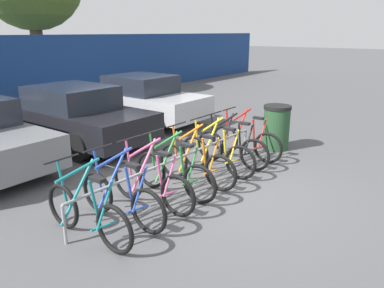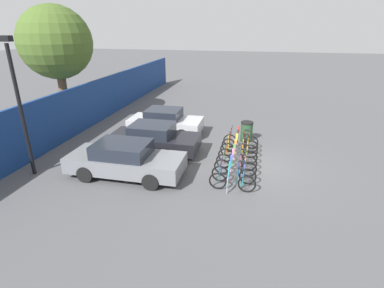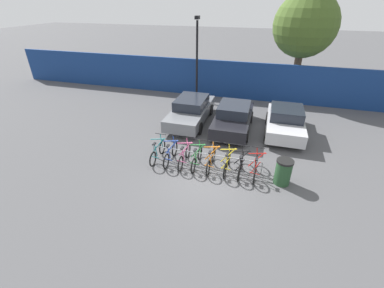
{
  "view_description": "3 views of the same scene",
  "coord_description": "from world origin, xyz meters",
  "px_view_note": "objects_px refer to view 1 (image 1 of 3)",
  "views": [
    {
      "loc": [
        -5.1,
        -3.22,
        2.65
      ],
      "look_at": [
        0.29,
        0.87,
        0.61
      ],
      "focal_mm": 35.0,
      "sensor_mm": 36.0,
      "label": 1
    },
    {
      "loc": [
        -12.04,
        -0.16,
        5.64
      ],
      "look_at": [
        -0.51,
        2.45,
        0.92
      ],
      "focal_mm": 28.0,
      "sensor_mm": 36.0,
      "label": 2
    },
    {
      "loc": [
        1.7,
        -8.24,
        6.24
      ],
      "look_at": [
        -0.92,
        0.73,
        0.9
      ],
      "focal_mm": 24.0,
      "sensor_mm": 36.0,
      "label": 3
    }
  ],
  "objects_px": {
    "car_silver": "(143,99)",
    "bicycle_red": "(246,141)",
    "car_black": "(75,115)",
    "bicycle_green": "(174,174)",
    "bicycle_black": "(232,148)",
    "bicycle_teal": "(87,214)",
    "bicycle_pink": "(152,184)",
    "bicycle_blue": "(121,198)",
    "bike_rack": "(179,160)",
    "bicycle_yellow": "(217,155)",
    "trash_bin": "(276,127)",
    "bicycle_orange": "(196,164)"
  },
  "relations": [
    {
      "from": "bicycle_teal",
      "to": "car_silver",
      "type": "relative_size",
      "value": 0.43
    },
    {
      "from": "bicycle_blue",
      "to": "bicycle_pink",
      "type": "bearing_deg",
      "value": 2.66
    },
    {
      "from": "car_silver",
      "to": "trash_bin",
      "type": "bearing_deg",
      "value": -91.87
    },
    {
      "from": "bicycle_pink",
      "to": "bicycle_green",
      "type": "relative_size",
      "value": 1.0
    },
    {
      "from": "bicycle_pink",
      "to": "bicycle_black",
      "type": "xyz_separation_m",
      "value": [
        2.38,
        0.0,
        0.0
      ]
    },
    {
      "from": "bicycle_red",
      "to": "bike_rack",
      "type": "bearing_deg",
      "value": 173.24
    },
    {
      "from": "bicycle_yellow",
      "to": "bicycle_teal",
      "type": "bearing_deg",
      "value": -179.62
    },
    {
      "from": "bicycle_green",
      "to": "bicycle_orange",
      "type": "xyz_separation_m",
      "value": [
        0.61,
        0.0,
        0.0
      ]
    },
    {
      "from": "bicycle_yellow",
      "to": "bicycle_red",
      "type": "bearing_deg",
      "value": 0.38
    },
    {
      "from": "bicycle_blue",
      "to": "car_black",
      "type": "xyz_separation_m",
      "value": [
        2.12,
        3.92,
        0.31
      ]
    },
    {
      "from": "car_black",
      "to": "bicycle_pink",
      "type": "bearing_deg",
      "value": -110.81
    },
    {
      "from": "bicycle_blue",
      "to": "bicycle_red",
      "type": "bearing_deg",
      "value": 2.66
    },
    {
      "from": "bicycle_orange",
      "to": "bicycle_teal",
      "type": "bearing_deg",
      "value": 178.84
    },
    {
      "from": "bicycle_blue",
      "to": "trash_bin",
      "type": "xyz_separation_m",
      "value": [
        4.62,
        -0.22,
        0.14
      ]
    },
    {
      "from": "bicycle_black",
      "to": "bicycle_yellow",
      "type": "bearing_deg",
      "value": 176.51
    },
    {
      "from": "bike_rack",
      "to": "bicycle_red",
      "type": "height_order",
      "value": "bicycle_red"
    },
    {
      "from": "bicycle_red",
      "to": "car_black",
      "type": "height_order",
      "value": "car_black"
    },
    {
      "from": "car_black",
      "to": "trash_bin",
      "type": "xyz_separation_m",
      "value": [
        2.5,
        -4.15,
        -0.17
      ]
    },
    {
      "from": "bicycle_teal",
      "to": "trash_bin",
      "type": "xyz_separation_m",
      "value": [
        5.22,
        -0.22,
        0.14
      ]
    },
    {
      "from": "bicycle_green",
      "to": "bicycle_red",
      "type": "relative_size",
      "value": 1.0
    },
    {
      "from": "bicycle_black",
      "to": "car_silver",
      "type": "distance_m",
      "value": 4.57
    },
    {
      "from": "trash_bin",
      "to": "car_black",
      "type": "bearing_deg",
      "value": 121.12
    },
    {
      "from": "car_black",
      "to": "bicycle_teal",
      "type": "bearing_deg",
      "value": -124.7
    },
    {
      "from": "bike_rack",
      "to": "trash_bin",
      "type": "xyz_separation_m",
      "value": [
        3.12,
        -0.37,
        0.02
      ]
    },
    {
      "from": "car_silver",
      "to": "bicycle_red",
      "type": "bearing_deg",
      "value": -105.59
    },
    {
      "from": "bicycle_pink",
      "to": "bicycle_yellow",
      "type": "bearing_deg",
      "value": 0.46
    },
    {
      "from": "bicycle_teal",
      "to": "bicycle_orange",
      "type": "bearing_deg",
      "value": -0.27
    },
    {
      "from": "car_silver",
      "to": "trash_bin",
      "type": "distance_m",
      "value": 4.43
    },
    {
      "from": "bike_rack",
      "to": "bicycle_black",
      "type": "bearing_deg",
      "value": -5.62
    },
    {
      "from": "bicycle_teal",
      "to": "bicycle_yellow",
      "type": "bearing_deg",
      "value": -0.27
    },
    {
      "from": "bicycle_black",
      "to": "bicycle_blue",
      "type": "bearing_deg",
      "value": 176.51
    },
    {
      "from": "bicycle_blue",
      "to": "bicycle_green",
      "type": "height_order",
      "value": "same"
    },
    {
      "from": "bicycle_orange",
      "to": "bicycle_black",
      "type": "relative_size",
      "value": 1.0
    },
    {
      "from": "bicycle_red",
      "to": "bicycle_green",
      "type": "bearing_deg",
      "value": 177.3
    },
    {
      "from": "bike_rack",
      "to": "bicycle_pink",
      "type": "distance_m",
      "value": 0.89
    },
    {
      "from": "bicycle_black",
      "to": "trash_bin",
      "type": "bearing_deg",
      "value": -11.36
    },
    {
      "from": "bike_rack",
      "to": "bicycle_red",
      "type": "relative_size",
      "value": 2.77
    },
    {
      "from": "trash_bin",
      "to": "bicycle_orange",
      "type": "bearing_deg",
      "value": 175.51
    },
    {
      "from": "bicycle_blue",
      "to": "bicycle_red",
      "type": "distance_m",
      "value": 3.59
    },
    {
      "from": "car_black",
      "to": "bicycle_red",
      "type": "bearing_deg",
      "value": -69.4
    },
    {
      "from": "bicycle_green",
      "to": "bicycle_black",
      "type": "relative_size",
      "value": 1.0
    },
    {
      "from": "bike_rack",
      "to": "bicycle_blue",
      "type": "relative_size",
      "value": 2.77
    },
    {
      "from": "bicycle_black",
      "to": "car_black",
      "type": "xyz_separation_m",
      "value": [
        -0.89,
        3.92,
        0.31
      ]
    },
    {
      "from": "bicycle_teal",
      "to": "bicycle_pink",
      "type": "relative_size",
      "value": 1.0
    },
    {
      "from": "bicycle_green",
      "to": "bicycle_pink",
      "type": "bearing_deg",
      "value": 179.31
    },
    {
      "from": "bicycle_blue",
      "to": "bicycle_green",
      "type": "bearing_deg",
      "value": 2.66
    },
    {
      "from": "bicycle_blue",
      "to": "bicycle_orange",
      "type": "relative_size",
      "value": 1.0
    },
    {
      "from": "bicycle_red",
      "to": "car_black",
      "type": "bearing_deg",
      "value": 107.9
    },
    {
      "from": "bicycle_green",
      "to": "bicycle_black",
      "type": "xyz_separation_m",
      "value": [
        1.83,
        0.0,
        0.0
      ]
    },
    {
      "from": "bicycle_yellow",
      "to": "car_black",
      "type": "distance_m",
      "value": 3.95
    }
  ]
}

